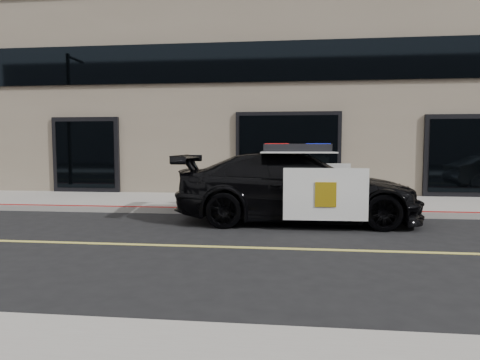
# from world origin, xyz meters

# --- Properties ---
(ground) EXTENTS (120.00, 120.00, 0.00)m
(ground) POSITION_xyz_m (0.00, 0.00, 0.00)
(ground) COLOR black
(ground) RESTS_ON ground
(sidewalk_n) EXTENTS (60.00, 3.50, 0.15)m
(sidewalk_n) POSITION_xyz_m (0.00, 5.25, 0.07)
(sidewalk_n) COLOR gray
(sidewalk_n) RESTS_ON ground
(building_n) EXTENTS (60.00, 7.00, 12.00)m
(building_n) POSITION_xyz_m (0.00, 10.50, 6.00)
(building_n) COLOR #756856
(building_n) RESTS_ON ground
(police_car) EXTENTS (2.66, 5.63, 1.82)m
(police_car) POSITION_xyz_m (-0.76, 2.66, 0.81)
(police_car) COLOR black
(police_car) RESTS_ON ground
(fire_hydrant) EXTENTS (0.38, 0.53, 0.84)m
(fire_hydrant) POSITION_xyz_m (-3.31, 4.02, 0.54)
(fire_hydrant) COLOR beige
(fire_hydrant) RESTS_ON sidewalk_n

